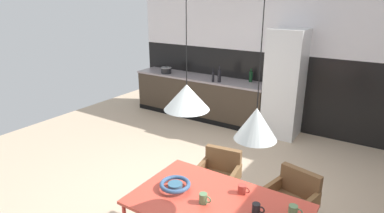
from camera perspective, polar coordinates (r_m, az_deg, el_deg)
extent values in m
plane|color=#C7AD90|center=(4.34, 0.64, -16.47)|extent=(8.54, 8.54, 0.00)
cube|color=black|center=(6.61, 15.20, 2.68)|extent=(6.57, 0.12, 1.50)
cube|color=white|center=(6.38, 16.38, 15.71)|extent=(6.57, 0.12, 1.50)
cube|color=#3D3125|center=(7.03, 1.37, 1.60)|extent=(3.01, 0.60, 0.86)
cube|color=gray|center=(6.92, 1.40, 5.17)|extent=(3.04, 0.63, 0.04)
cube|color=black|center=(6.91, 0.01, -2.03)|extent=(3.01, 0.01, 0.10)
cube|color=silver|center=(6.15, 16.18, 3.87)|extent=(0.63, 0.60, 2.00)
cube|color=#D44534|center=(3.03, 4.54, -17.05)|extent=(1.56, 0.95, 0.03)
cylinder|color=#CF492D|center=(3.87, -2.38, -14.92)|extent=(0.04, 0.04, 0.72)
cube|color=brown|center=(4.02, 4.53, -12.88)|extent=(0.54, 0.52, 0.06)
cube|color=brown|center=(4.09, 5.60, -9.33)|extent=(0.46, 0.14, 0.31)
cube|color=brown|center=(3.91, 7.66, -12.27)|extent=(0.11, 0.42, 0.14)
cube|color=brown|center=(4.03, 1.59, -11.01)|extent=(0.11, 0.42, 0.14)
cylinder|color=black|center=(3.93, 6.28, -17.48)|extent=(0.02, 0.02, 0.37)
cylinder|color=black|center=(4.05, 0.70, -16.16)|extent=(0.02, 0.02, 0.37)
cylinder|color=black|center=(4.23, 8.02, -14.66)|extent=(0.02, 0.02, 0.37)
cylinder|color=black|center=(4.34, 2.83, -13.54)|extent=(0.02, 0.02, 0.37)
cylinder|color=black|center=(4.18, 7.08, -18.02)|extent=(0.07, 0.41, 0.02)
cylinder|color=black|center=(4.29, 1.79, -16.78)|extent=(0.07, 0.41, 0.02)
cube|color=brown|center=(3.73, 16.94, -16.31)|extent=(0.57, 0.56, 0.06)
cube|color=brown|center=(3.79, 18.76, -12.67)|extent=(0.46, 0.18, 0.31)
cube|color=brown|center=(3.60, 20.23, -16.21)|extent=(0.14, 0.41, 0.14)
cube|color=brown|center=(3.77, 14.12, -13.87)|extent=(0.14, 0.41, 0.14)
cylinder|color=black|center=(4.07, 15.52, -16.65)|extent=(0.02, 0.02, 0.38)
cylinder|color=#33607F|center=(3.19, -3.02, -14.00)|extent=(0.14, 0.14, 0.06)
torus|color=#375983|center=(3.18, -3.02, -13.68)|extent=(0.30, 0.30, 0.04)
cylinder|color=#5B8456|center=(2.97, 17.57, -17.27)|extent=(0.08, 0.08, 0.09)
torus|color=#5B8456|center=(2.96, 18.55, -17.43)|extent=(0.06, 0.01, 0.06)
cylinder|color=#B23D33|center=(3.15, 8.90, -14.34)|extent=(0.08, 0.08, 0.09)
torus|color=#B23D33|center=(3.13, 9.77, -14.52)|extent=(0.06, 0.01, 0.06)
cylinder|color=black|center=(2.92, 11.36, -17.38)|extent=(0.07, 0.07, 0.09)
torus|color=black|center=(2.91, 12.26, -17.56)|extent=(0.06, 0.01, 0.06)
cylinder|color=#5B8456|center=(2.99, 2.01, -16.04)|extent=(0.07, 0.07, 0.09)
torus|color=#5B8456|center=(2.97, 2.86, -16.26)|extent=(0.07, 0.01, 0.07)
cylinder|color=black|center=(7.25, -4.63, 6.40)|extent=(0.23, 0.23, 0.12)
cylinder|color=gray|center=(7.24, -4.65, 6.91)|extent=(0.24, 0.24, 0.01)
sphere|color=black|center=(7.23, -4.65, 7.05)|extent=(0.02, 0.02, 0.02)
cylinder|color=#0F3319|center=(6.56, 10.45, 5.27)|extent=(0.07, 0.07, 0.22)
cylinder|color=#0F3319|center=(6.53, 10.52, 6.43)|extent=(0.03, 0.03, 0.05)
cylinder|color=black|center=(6.45, 4.89, 5.46)|extent=(0.07, 0.07, 0.26)
cylinder|color=black|center=(6.41, 4.93, 6.95)|extent=(0.03, 0.03, 0.09)
cylinder|color=black|center=(6.48, 3.77, 5.30)|extent=(0.06, 0.06, 0.20)
cylinder|color=black|center=(6.45, 3.80, 6.52)|extent=(0.02, 0.02, 0.08)
cylinder|color=black|center=(2.60, -1.04, 16.06)|extent=(0.01, 0.01, 1.13)
cone|color=silver|center=(2.72, -0.95, 1.70)|extent=(0.40, 0.40, 0.22)
cylinder|color=black|center=(2.34, 12.54, 14.12)|extent=(0.01, 0.01, 1.23)
cone|color=silver|center=(2.50, 11.36, -3.02)|extent=(0.34, 0.34, 0.26)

